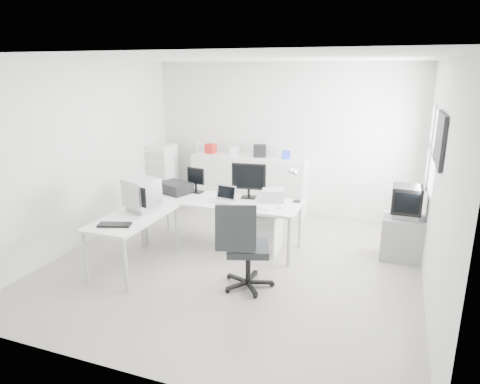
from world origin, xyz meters
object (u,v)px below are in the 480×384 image
(inkjet_printer, at_px, (175,188))
(laptop, at_px, (222,195))
(lcd_monitor_large, at_px, (249,181))
(crt_tv, at_px, (406,202))
(office_chair, at_px, (248,244))
(drawer_pedestal, at_px, (266,232))
(tv_cabinet, at_px, (402,238))
(main_desk, at_px, (222,223))
(side_desk, at_px, (135,242))
(laser_printer, at_px, (273,195))
(lcd_monitor_small, at_px, (196,181))
(crt_monitor, at_px, (142,195))
(sideboard, at_px, (249,184))
(filing_cabinet, at_px, (163,176))

(inkjet_printer, height_order, laptop, laptop)
(lcd_monitor_large, xyz_separation_m, crt_tv, (2.28, 0.22, -0.16))
(laptop, bearing_deg, office_chair, -42.71)
(drawer_pedestal, relative_size, tv_cabinet, 0.94)
(main_desk, xyz_separation_m, office_chair, (0.81, -1.09, 0.20))
(side_desk, height_order, lcd_monitor_large, lcd_monitor_large)
(office_chair, bearing_deg, crt_tv, 22.22)
(inkjet_printer, relative_size, laser_printer, 1.49)
(lcd_monitor_small, xyz_separation_m, lcd_monitor_large, (0.90, 0.00, 0.08))
(office_chair, bearing_deg, laptop, 109.17)
(laser_printer, bearing_deg, inkjet_printer, 168.00)
(side_desk, distance_m, crt_monitor, 0.65)
(crt_tv, bearing_deg, lcd_monitor_large, -174.61)
(drawer_pedestal, bearing_deg, laser_printer, 73.61)
(drawer_pedestal, relative_size, lcd_monitor_small, 1.55)
(lcd_monitor_large, bearing_deg, office_chair, -78.26)
(side_desk, bearing_deg, lcd_monitor_small, 77.47)
(crt_monitor, relative_size, crt_tv, 0.91)
(tv_cabinet, relative_size, crt_tv, 1.27)
(inkjet_printer, distance_m, crt_tv, 3.50)
(laptop, height_order, crt_tv, crt_tv)
(laptop, xyz_separation_m, laser_printer, (0.70, 0.32, -0.01))
(inkjet_printer, bearing_deg, laser_printer, 23.98)
(laser_printer, bearing_deg, sideboard, 104.37)
(tv_cabinet, bearing_deg, laser_printer, -172.57)
(laptop, relative_size, office_chair, 0.29)
(lcd_monitor_large, height_order, filing_cabinet, lcd_monitor_large)
(drawer_pedestal, xyz_separation_m, filing_cabinet, (-2.57, 1.39, 0.33))
(inkjet_printer, bearing_deg, tv_cabinet, 25.68)
(side_desk, bearing_deg, filing_cabinet, 111.84)
(crt_tv, distance_m, sideboard, 3.07)
(main_desk, distance_m, office_chair, 1.37)
(lcd_monitor_small, xyz_separation_m, crt_monitor, (-0.30, -1.10, 0.03))
(side_desk, distance_m, laser_printer, 2.13)
(inkjet_printer, relative_size, crt_tv, 0.98)
(side_desk, relative_size, lcd_monitor_large, 2.54)
(lcd_monitor_small, height_order, office_chair, office_chair)
(tv_cabinet, xyz_separation_m, filing_cabinet, (-4.50, 0.98, 0.31))
(sideboard, bearing_deg, office_chair, -71.27)
(inkjet_printer, bearing_deg, side_desk, -70.31)
(office_chair, height_order, filing_cabinet, filing_cabinet)
(crt_tv, bearing_deg, side_desk, -155.79)
(laptop, xyz_separation_m, tv_cabinet, (2.58, 0.57, -0.54))
(drawer_pedestal, xyz_separation_m, crt_monitor, (-1.55, -0.90, 0.68))
(inkjet_printer, xyz_separation_m, laptop, (0.90, -0.20, 0.02))
(laptop, distance_m, crt_tv, 2.64)
(side_desk, xyz_separation_m, sideboard, (0.70, 2.83, 0.17))
(lcd_monitor_large, relative_size, tv_cabinet, 0.86)
(office_chair, relative_size, crt_tv, 2.30)
(lcd_monitor_small, bearing_deg, side_desk, -92.85)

